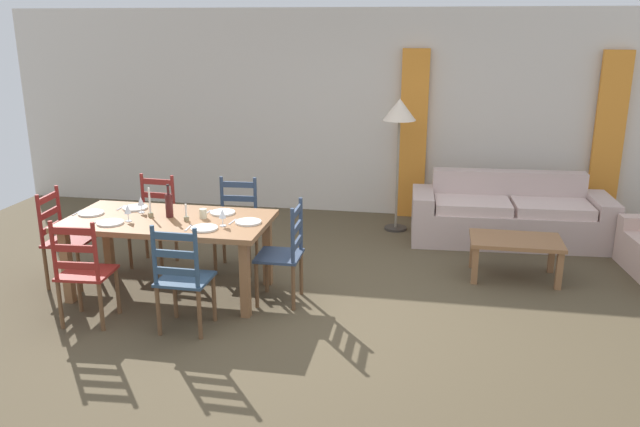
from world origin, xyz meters
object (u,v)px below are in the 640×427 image
object	(u,v)px
dining_table	(169,227)
dining_chair_far_left	(154,221)
dining_chair_far_right	(237,225)
wine_glass_near_left	(128,210)
wine_glass_near_right	(222,214)
standing_lamp	(399,118)
coffee_cup_primary	(203,214)
dining_chair_near_left	(84,272)
dining_chair_near_right	(182,278)
wine_glass_far_left	(141,202)
dining_chair_head_east	(285,253)
dining_chair_head_west	(64,238)
wine_bottle	(169,205)
couch	(509,217)
coffee_table	(516,245)

from	to	relation	value
dining_table	dining_chair_far_left	world-z (taller)	dining_chair_far_left
dining_chair_far_right	wine_glass_near_left	bearing A→B (deg)	-129.03
wine_glass_near_right	standing_lamp	bearing A→B (deg)	61.01
dining_chair_far_right	wine_glass_near_right	xyz separation A→B (m)	(0.16, -0.89, 0.38)
wine_glass_near_right	coffee_cup_primary	xyz separation A→B (m)	(-0.26, 0.20, -0.07)
dining_table	coffee_cup_primary	world-z (taller)	coffee_cup_primary
dining_table	dining_chair_far_right	world-z (taller)	dining_chair_far_right
dining_chair_near_left	standing_lamp	distance (m)	4.09
dining_chair_near_right	wine_glass_far_left	size ratio (longest dim) A/B	5.96
wine_glass_near_left	dining_chair_head_east	bearing A→B (deg)	6.23
dining_chair_near_left	dining_chair_head_west	size ratio (longest dim) A/B	1.00
wine_bottle	dining_chair_near_left	bearing A→B (deg)	-119.19
dining_chair_far_left	dining_chair_far_right	xyz separation A→B (m)	(0.90, 0.04, 0.00)
dining_chair_far_right	standing_lamp	size ratio (longest dim) A/B	0.59
dining_chair_near_right	wine_glass_near_left	bearing A→B (deg)	141.87
wine_glass_near_right	dining_chair_far_right	bearing A→B (deg)	100.42
dining_chair_near_right	dining_table	bearing A→B (deg)	119.95
dining_chair_head_west	wine_glass_near_left	distance (m)	0.91
dining_chair_head_east	dining_table	bearing A→B (deg)	-179.80
dining_chair_head_east	wine_glass_near_left	world-z (taller)	dining_chair_head_east
dining_chair_far_left	dining_chair_far_right	bearing A→B (deg)	2.23
wine_bottle	standing_lamp	bearing A→B (deg)	49.80
coffee_cup_primary	wine_glass_near_right	bearing A→B (deg)	-37.51
wine_glass_near_left	couch	distance (m)	4.38
dining_table	wine_glass_far_left	xyz separation A→B (m)	(-0.33, 0.13, 0.20)
wine_bottle	couch	xyz separation A→B (m)	(3.33, 2.16, -0.58)
dining_chair_near_right	dining_chair_far_left	size ratio (longest dim) A/B	1.00
dining_chair_near_left	wine_glass_near_right	distance (m)	1.27
wine_glass_near_right	dining_chair_head_east	bearing A→B (deg)	14.29
dining_chair_head_west	coffee_table	distance (m)	4.50
dining_chair_near_left	dining_chair_far_right	xyz separation A→B (m)	(0.87, 1.52, 0.00)
wine_glass_near_left	coffee_cup_primary	size ratio (longest dim) A/B	1.79
dining_chair_near_left	dining_chair_far_left	world-z (taller)	same
coffee_table	standing_lamp	xyz separation A→B (m)	(-1.29, 1.40, 1.06)
coffee_cup_primary	standing_lamp	world-z (taller)	standing_lamp
standing_lamp	couch	bearing A→B (deg)	-7.81
wine_glass_far_left	coffee_table	world-z (taller)	wine_glass_far_left
dining_chair_head_east	wine_glass_near_left	xyz separation A→B (m)	(-1.43, -0.16, 0.38)
dining_chair_near_left	coffee_cup_primary	xyz separation A→B (m)	(0.77, 0.83, 0.32)
dining_chair_near_right	wine_glass_near_right	size ratio (longest dim) A/B	5.96
standing_lamp	dining_chair_head_east	bearing A→B (deg)	-109.90
dining_table	couch	world-z (taller)	couch
dining_table	wine_glass_near_left	xyz separation A→B (m)	(-0.32, -0.15, 0.20)
dining_chair_head_west	coffee_table	world-z (taller)	dining_chair_head_west
dining_chair_far_left	couch	distance (m)	4.09
dining_chair_near_left	wine_bottle	xyz separation A→B (m)	(0.45, 0.81, 0.39)
dining_chair_head_west	wine_glass_near_right	bearing A→B (deg)	-5.46
dining_chair_far_left	wine_glass_near_left	xyz separation A→B (m)	(0.17, -0.88, 0.38)
dining_chair_head_east	wine_glass_far_left	distance (m)	1.50
wine_glass_far_left	coffee_cup_primary	bearing A→B (deg)	-5.73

